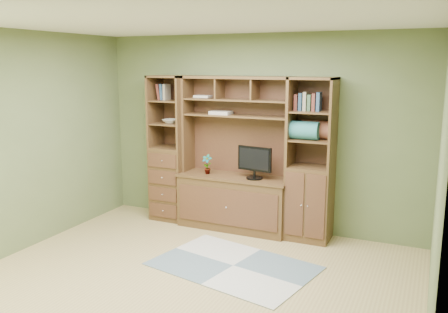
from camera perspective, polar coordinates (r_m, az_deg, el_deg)
The scene contains 11 objects.
room at distance 4.60m, azimuth -4.69°, elevation -0.31°, with size 4.60×4.10×2.64m.
center_hutch at distance 6.28m, azimuth 1.22°, elevation 0.25°, with size 1.54×0.53×2.05m, color #4C321A.
left_tower at distance 6.77m, azimuth -6.46°, elevation 0.97°, with size 0.50×0.45×2.05m, color #4C321A.
right_tower at distance 6.00m, azimuth 10.40°, elevation -0.44°, with size 0.55×0.45×2.05m, color #4C321A.
rug at distance 5.39m, azimuth 1.13°, elevation -13.02°, with size 1.71×1.14×0.01m, color gray.
monitor at distance 6.14m, azimuth 3.71°, elevation -0.04°, with size 0.48×0.21×0.59m, color black.
orchid at distance 6.44m, azimuth -2.06°, elevation -0.94°, with size 0.14×0.10×0.27m, color #955732.
magazines at distance 6.38m, azimuth -0.37°, elevation 5.30°, with size 0.28×0.20×0.04m, color #B1A597.
bowl at distance 6.70m, azimuth -6.43°, elevation 4.26°, with size 0.22×0.22×0.05m, color beige.
blanket_teal at distance 5.92m, azimuth 9.49°, elevation 3.13°, with size 0.39×0.23×0.23m, color #296E6E.
blanket_red at distance 6.00m, azimuth 11.21°, elevation 3.19°, with size 0.41×0.23×0.23m, color brown.
Camera 1 is at (2.20, -3.94, 2.21)m, focal length 38.00 mm.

